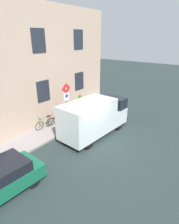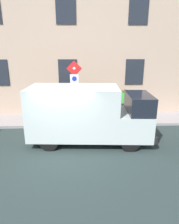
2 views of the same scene
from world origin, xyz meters
The scene contains 10 objects.
ground_plane centered at (0.00, 0.00, 0.00)m, with size 80.00×80.00×0.00m, color #273433.
sidewalk_slab centered at (3.76, 0.00, 0.07)m, with size 2.06×16.57×0.14m, color gray.
building_facade centered at (5.14, 0.00, 4.22)m, with size 0.75×14.57×8.45m.
sign_post_stacked centered at (2.95, -0.43, 2.31)m, with size 0.17×0.56×3.22m.
delivery_van centered at (1.04, -1.02, 1.33)m, with size 2.36×5.45×2.50m.
bicycle_purple centered at (4.24, -1.16, 0.51)m, with size 0.46×1.72×0.89m.
bicycle_red centered at (4.24, -0.33, 0.51)m, with size 0.46×1.72×0.89m.
bicycle_green centered at (4.24, 0.49, 0.51)m, with size 0.46×1.72×0.89m.
pedestrian centered at (4.04, -3.23, 1.07)m, with size 0.48×0.43×1.72m.
litter_bin centered at (3.08, 0.14, 0.59)m, with size 0.44×0.44×0.90m, color #2D5133.
Camera 2 is at (-7.17, -0.69, 3.99)m, focal length 31.73 mm.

